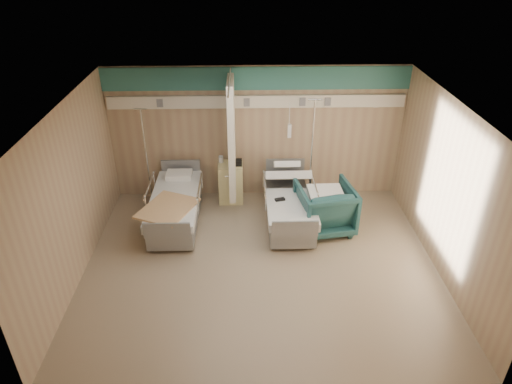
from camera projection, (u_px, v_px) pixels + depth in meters
ground at (261, 264)px, 7.91m from camera, size 6.00×5.00×0.00m
room_walls at (259, 161)px, 7.21m from camera, size 6.04×5.04×2.82m
bed_right at (289, 209)px, 8.90m from camera, size 1.00×2.16×0.63m
bed_left at (176, 210)px, 8.85m from camera, size 1.00×2.16×0.63m
bedside_cabinet at (231, 182)px, 9.60m from camera, size 0.50×0.48×0.85m
visitor_armchair at (325, 208)px, 8.63m from camera, size 1.16×1.19×0.94m
waffle_blanket at (326, 184)px, 8.39m from camera, size 0.65×0.58×0.07m
iv_stand_right at (310, 182)px, 9.53m from camera, size 0.40×0.40×2.26m
iv_stand_left at (150, 184)px, 9.55m from camera, size 0.37×0.37×2.07m
call_remote at (280, 199)px, 8.54m from camera, size 0.20×0.13×0.04m
tan_blanket at (168, 208)px, 8.28m from camera, size 1.16×1.27×0.04m
toiletry_bag at (237, 162)px, 9.32m from camera, size 0.22×0.15×0.12m
white_cup at (221, 159)px, 9.43m from camera, size 0.12×0.12×0.14m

